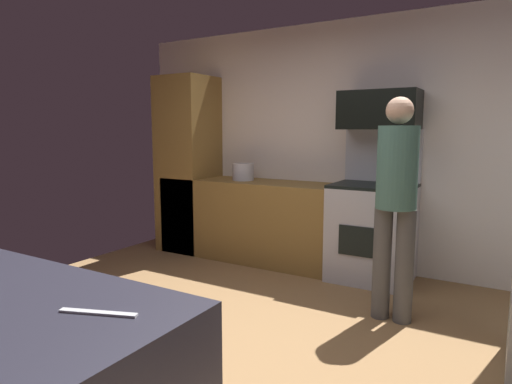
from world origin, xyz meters
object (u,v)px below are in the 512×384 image
object	(u,v)px
stock_pot	(243,172)
person_cook	(396,198)
oven_range	(372,228)
microwave	(379,110)

from	to	relation	value
stock_pot	person_cook	bearing A→B (deg)	-24.46
oven_range	microwave	bearing A→B (deg)	90.00
oven_range	stock_pot	size ratio (longest dim) A/B	6.02
oven_range	person_cook	xyz separation A→B (m)	(0.41, -0.86, 0.45)
person_cook	oven_range	bearing A→B (deg)	115.28
oven_range	person_cook	distance (m)	1.05
oven_range	person_cook	size ratio (longest dim) A/B	0.86
microwave	person_cook	size ratio (longest dim) A/B	0.43
stock_pot	microwave	bearing A→B (deg)	3.05
microwave	stock_pot	distance (m)	1.64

